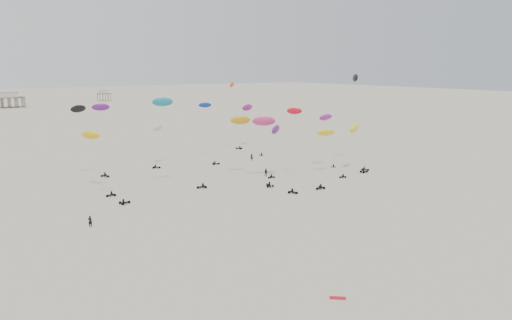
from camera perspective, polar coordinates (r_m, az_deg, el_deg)
ground_plane at (r=200.68m, az=-18.14°, el=2.95°), size 900.00×900.00×0.00m
pavilion_main at (r=345.17m, az=-26.70°, el=6.07°), size 21.00×13.00×9.80m
pavilion_small at (r=389.32m, az=-16.98°, el=7.02°), size 9.00×7.00×8.00m
rig_0 at (r=133.19m, az=11.46°, el=7.50°), size 9.77×14.78×24.49m
rig_2 at (r=110.10m, az=5.60°, el=2.11°), size 6.79×16.49×19.91m
rig_3 at (r=148.62m, az=-1.88°, el=6.54°), size 3.61×17.24×23.33m
rig_4 at (r=120.55m, az=-18.76°, el=3.29°), size 7.19×7.41×16.57m
rig_6 at (r=130.58m, az=-11.20°, el=2.61°), size 6.50×8.73×10.95m
rig_7 at (r=135.52m, az=-5.43°, el=3.99°), size 6.38×13.96×17.89m
rig_8 at (r=157.64m, az=-1.16°, el=5.23°), size 9.64×7.16×13.86m
rig_9 at (r=107.21m, az=-17.92°, el=1.33°), size 3.95×12.87×13.63m
rig_10 at (r=115.90m, az=-1.29°, el=3.66°), size 6.62×10.34×14.72m
rig_11 at (r=96.96m, az=-16.23°, el=1.28°), size 4.18×8.78×18.34m
rig_12 at (r=118.94m, az=8.27°, el=2.40°), size 4.98×9.15×11.43m
rig_13 at (r=106.66m, az=-9.44°, el=4.02°), size 8.01×10.48×19.29m
rig_14 at (r=124.57m, az=11.31°, el=2.91°), size 5.94×8.32×11.51m
rig_15 at (r=111.20m, az=1.02°, el=3.14°), size 8.31×11.85×15.24m
rig_16 at (r=126.80m, az=8.10°, el=4.09°), size 4.75×4.64×13.61m
rig_18 at (r=111.06m, az=2.62°, el=2.25°), size 9.95×18.42×18.72m
spectator_0 at (r=84.13m, az=-18.39°, el=-7.25°), size 0.95×0.91×2.15m
spectator_1 at (r=115.65m, az=1.16°, el=-1.87°), size 1.19×1.15×2.15m
spectator_3 at (r=135.02m, az=-0.50°, el=-0.05°), size 0.96×0.95×2.21m
grounded_kite_b at (r=57.54m, az=9.33°, el=-15.33°), size 1.82×1.71×0.07m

